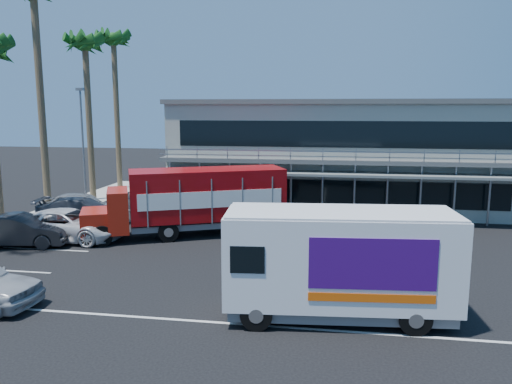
# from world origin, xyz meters

# --- Properties ---
(ground) EXTENTS (120.00, 120.00, 0.00)m
(ground) POSITION_xyz_m (0.00, 0.00, 0.00)
(ground) COLOR black
(ground) RESTS_ON ground
(building) EXTENTS (22.40, 12.00, 7.30)m
(building) POSITION_xyz_m (3.00, 14.94, 3.66)
(building) COLOR #9DA294
(building) RESTS_ON ground
(curb_strip) EXTENTS (3.00, 32.00, 0.16)m
(curb_strip) POSITION_xyz_m (-15.00, 6.00, 0.08)
(curb_strip) COLOR #A5A399
(curb_strip) RESTS_ON ground
(palm_d) EXTENTS (2.80, 2.80, 14.75)m
(palm_d) POSITION_xyz_m (-15.20, 8.00, 12.80)
(palm_d) COLOR brown
(palm_d) RESTS_ON ground
(palm_e) EXTENTS (2.80, 2.80, 12.25)m
(palm_e) POSITION_xyz_m (-14.70, 13.00, 10.57)
(palm_e) COLOR brown
(palm_e) RESTS_ON ground
(palm_f) EXTENTS (2.80, 2.80, 13.25)m
(palm_f) POSITION_xyz_m (-15.10, 18.50, 11.47)
(palm_f) COLOR brown
(palm_f) RESTS_ON ground
(light_pole_far) EXTENTS (0.50, 0.25, 8.09)m
(light_pole_far) POSITION_xyz_m (-14.20, 11.00, 4.50)
(light_pole_far) COLOR gray
(light_pole_far) RESTS_ON ground
(red_truck) EXTENTS (10.61, 6.52, 3.55)m
(red_truck) POSITION_xyz_m (-4.61, 4.70, 1.95)
(red_truck) COLOR #A71B0D
(red_truck) RESTS_ON ground
(white_van) EXTENTS (7.48, 3.13, 3.56)m
(white_van) POSITION_xyz_m (3.02, -5.00, 1.89)
(white_van) COLOR white
(white_van) RESTS_ON ground
(parked_car_b) EXTENTS (5.01, 2.46, 1.58)m
(parked_car_b) POSITION_xyz_m (-12.50, 1.20, 0.79)
(parked_car_b) COLOR black
(parked_car_b) RESTS_ON ground
(parked_car_c) EXTENTS (5.80, 2.72, 1.60)m
(parked_car_c) POSITION_xyz_m (-10.75, 2.62, 0.80)
(parked_car_c) COLOR silver
(parked_car_c) RESTS_ON ground
(parked_car_d) EXTENTS (5.58, 2.85, 1.55)m
(parked_car_d) POSITION_xyz_m (-11.85, 6.16, 0.78)
(parked_car_d) COLOR #2B3039
(parked_car_d) RESTS_ON ground
(parked_car_e) EXTENTS (5.03, 2.16, 1.69)m
(parked_car_e) POSITION_xyz_m (-12.50, 7.20, 0.85)
(parked_car_e) COLOR gray
(parked_car_e) RESTS_ON ground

